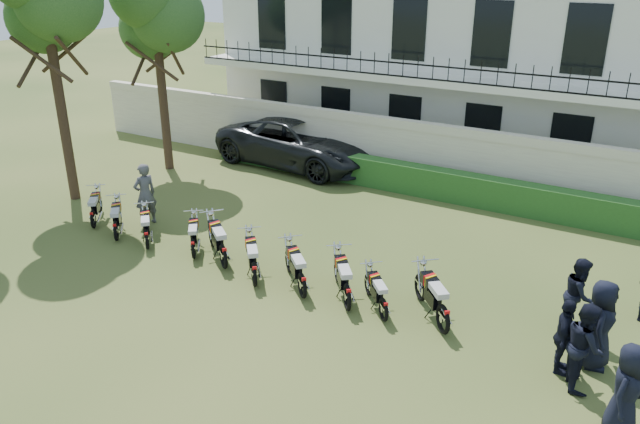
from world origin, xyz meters
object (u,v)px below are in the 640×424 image
object	(u,v)px
motorcycle_8	(384,304)
inspector	(145,194)
motorcycle_4	(223,251)
motorcycle_7	(347,291)
officer_1	(585,346)
motorcycle_9	(444,313)
officer_4	(579,295)
suv	(299,142)
officer_3	(599,324)
motorcycle_5	(254,269)
motorcycle_0	(93,215)
motorcycle_6	(302,280)
tree_west_near	(155,7)
officer_0	(626,390)
officer_2	(564,337)
motorcycle_2	(146,235)
motorcycle_3	(193,244)
motorcycle_1	(115,226)

from	to	relation	value
motorcycle_8	inspector	size ratio (longest dim) A/B	0.69
motorcycle_4	motorcycle_7	world-z (taller)	motorcycle_4
motorcycle_4	officer_1	distance (m)	8.79
motorcycle_9	officer_4	xyz separation A→B (m)	(2.41, 1.66, 0.32)
suv	officer_3	bearing A→B (deg)	-118.72
motorcycle_7	officer_1	bearing A→B (deg)	-40.09
motorcycle_5	officer_3	world-z (taller)	officer_3
motorcycle_9	inspector	bearing A→B (deg)	131.79
motorcycle_0	officer_3	bearing A→B (deg)	-38.58
motorcycle_5	officer_4	world-z (taller)	officer_4
motorcycle_4	motorcycle_6	bearing A→B (deg)	-56.66
tree_west_near	motorcycle_4	bearing A→B (deg)	-38.19
officer_0	officer_2	world-z (taller)	officer_0
motorcycle_8	officer_3	world-z (taller)	officer_3
motorcycle_6	officer_2	distance (m)	5.83
motorcycle_6	officer_1	xyz separation A→B (m)	(6.23, -0.09, 0.38)
motorcycle_2	officer_3	xyz separation A→B (m)	(11.47, 0.63, 0.49)
tree_west_near	motorcycle_3	size ratio (longest dim) A/B	5.49
motorcycle_0	motorcycle_8	bearing A→B (deg)	-41.80
motorcycle_2	motorcycle_4	size ratio (longest dim) A/B	0.79
motorcycle_4	officer_3	size ratio (longest dim) A/B	0.90
suv	motorcycle_6	bearing A→B (deg)	-142.51
officer_1	officer_2	distance (m)	0.49
motorcycle_1	officer_0	world-z (taller)	officer_0
motorcycle_4	suv	xyz separation A→B (m)	(-2.95, 8.35, 0.39)
suv	officer_1	world-z (taller)	suv
motorcycle_2	inspector	size ratio (longest dim) A/B	0.70
motorcycle_5	officer_1	size ratio (longest dim) A/B	0.87
motorcycle_4	motorcycle_6	world-z (taller)	motorcycle_4
motorcycle_6	motorcycle_9	bearing A→B (deg)	-41.95
motorcycle_0	motorcycle_1	size ratio (longest dim) A/B	1.03
inspector	officer_4	xyz separation A→B (m)	(12.21, 0.51, -0.11)
motorcycle_3	officer_3	world-z (taller)	officer_3
motorcycle_9	motorcycle_3	bearing A→B (deg)	138.23
inspector	officer_3	distance (m)	12.78
motorcycle_3	officer_4	xyz separation A→B (m)	(9.42, 1.63, 0.40)
motorcycle_9	officer_2	distance (m)	2.45
inspector	officer_2	xyz separation A→B (m)	(12.23, -1.25, -0.16)
motorcycle_3	motorcycle_4	xyz separation A→B (m)	(1.06, -0.05, 0.08)
motorcycle_2	officer_1	bearing A→B (deg)	-46.49
inspector	tree_west_near	bearing A→B (deg)	-127.35
officer_3	tree_west_near	bearing A→B (deg)	66.25
tree_west_near	suv	distance (m)	7.02
tree_west_near	motorcycle_4	distance (m)	10.40
motorcycle_1	motorcycle_2	distance (m)	1.16
motorcycle_5	officer_3	bearing A→B (deg)	-34.70
suv	officer_0	world-z (taller)	suv
motorcycle_0	officer_2	size ratio (longest dim) A/B	0.91
motorcycle_2	suv	bearing A→B (deg)	47.05
motorcycle_0	officer_4	world-z (taller)	officer_4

